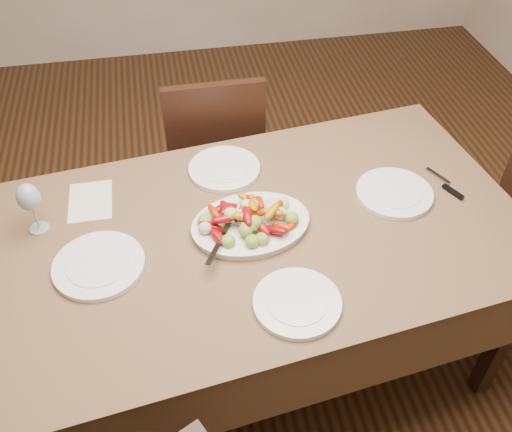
{
  "coord_description": "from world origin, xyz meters",
  "views": [
    {
      "loc": [
        -0.04,
        -1.14,
        2.11
      ],
      "look_at": [
        0.21,
        0.2,
        0.82
      ],
      "focal_mm": 40.0,
      "sensor_mm": 36.0,
      "label": 1
    }
  ],
  "objects_px": {
    "dining_table": "(256,299)",
    "plate_left": "(99,265)",
    "wine_glass": "(32,207)",
    "plate_right": "(394,193)",
    "plate_near": "(297,303)",
    "chair_far": "(213,152)",
    "plate_far": "(224,169)",
    "serving_platter": "(251,226)"
  },
  "relations": [
    {
      "from": "dining_table",
      "to": "plate_right",
      "type": "relative_size",
      "value": 6.7
    },
    {
      "from": "wine_glass",
      "to": "serving_platter",
      "type": "bearing_deg",
      "value": -10.55
    },
    {
      "from": "dining_table",
      "to": "plate_near",
      "type": "relative_size",
      "value": 6.97
    },
    {
      "from": "plate_right",
      "to": "wine_glass",
      "type": "xyz_separation_m",
      "value": [
        -1.24,
        0.06,
        0.09
      ]
    },
    {
      "from": "plate_left",
      "to": "plate_right",
      "type": "height_order",
      "value": "same"
    },
    {
      "from": "plate_left",
      "to": "plate_right",
      "type": "relative_size",
      "value": 1.05
    },
    {
      "from": "dining_table",
      "to": "serving_platter",
      "type": "distance_m",
      "value": 0.39
    },
    {
      "from": "plate_left",
      "to": "plate_far",
      "type": "xyz_separation_m",
      "value": [
        0.46,
        0.4,
        0.0
      ]
    },
    {
      "from": "plate_left",
      "to": "plate_near",
      "type": "bearing_deg",
      "value": -24.36
    },
    {
      "from": "serving_platter",
      "to": "plate_near",
      "type": "height_order",
      "value": "serving_platter"
    },
    {
      "from": "dining_table",
      "to": "chair_far",
      "type": "distance_m",
      "value": 0.83
    },
    {
      "from": "plate_far",
      "to": "plate_near",
      "type": "height_order",
      "value": "same"
    },
    {
      "from": "plate_left",
      "to": "plate_near",
      "type": "xyz_separation_m",
      "value": [
        0.58,
        -0.26,
        0.0
      ]
    },
    {
      "from": "dining_table",
      "to": "serving_platter",
      "type": "bearing_deg",
      "value": 152.48
    },
    {
      "from": "serving_platter",
      "to": "plate_left",
      "type": "xyz_separation_m",
      "value": [
        -0.5,
        -0.08,
        -0.0
      ]
    },
    {
      "from": "serving_platter",
      "to": "plate_left",
      "type": "distance_m",
      "value": 0.51
    },
    {
      "from": "plate_left",
      "to": "wine_glass",
      "type": "bearing_deg",
      "value": 132.98
    },
    {
      "from": "dining_table",
      "to": "wine_glass",
      "type": "xyz_separation_m",
      "value": [
        -0.72,
        0.14,
        0.48
      ]
    },
    {
      "from": "serving_platter",
      "to": "plate_left",
      "type": "height_order",
      "value": "serving_platter"
    },
    {
      "from": "serving_platter",
      "to": "plate_right",
      "type": "xyz_separation_m",
      "value": [
        0.54,
        0.07,
        -0.0
      ]
    },
    {
      "from": "chair_far",
      "to": "plate_right",
      "type": "xyz_separation_m",
      "value": [
        0.57,
        -0.75,
        0.29
      ]
    },
    {
      "from": "dining_table",
      "to": "chair_far",
      "type": "bearing_deg",
      "value": 93.47
    },
    {
      "from": "dining_table",
      "to": "plate_far",
      "type": "xyz_separation_m",
      "value": [
        -0.06,
        0.33,
        0.39
      ]
    },
    {
      "from": "plate_far",
      "to": "plate_near",
      "type": "distance_m",
      "value": 0.68
    },
    {
      "from": "chair_far",
      "to": "wine_glass",
      "type": "relative_size",
      "value": 4.64
    },
    {
      "from": "plate_near",
      "to": "dining_table",
      "type": "bearing_deg",
      "value": 100.08
    },
    {
      "from": "plate_right",
      "to": "plate_far",
      "type": "bearing_deg",
      "value": 156.43
    },
    {
      "from": "plate_right",
      "to": "plate_near",
      "type": "height_order",
      "value": "same"
    },
    {
      "from": "plate_left",
      "to": "wine_glass",
      "type": "height_order",
      "value": "wine_glass"
    },
    {
      "from": "wine_glass",
      "to": "plate_far",
      "type": "bearing_deg",
      "value": 16.18
    },
    {
      "from": "dining_table",
      "to": "plate_left",
      "type": "height_order",
      "value": "plate_left"
    },
    {
      "from": "plate_far",
      "to": "wine_glass",
      "type": "bearing_deg",
      "value": -163.82
    },
    {
      "from": "wine_glass",
      "to": "plate_near",
      "type": "bearing_deg",
      "value": -31.45
    },
    {
      "from": "wine_glass",
      "to": "plate_right",
      "type": "bearing_deg",
      "value": -2.83
    },
    {
      "from": "dining_table",
      "to": "plate_right",
      "type": "bearing_deg",
      "value": 8.52
    },
    {
      "from": "plate_near",
      "to": "wine_glass",
      "type": "xyz_separation_m",
      "value": [
        -0.78,
        0.47,
        0.09
      ]
    },
    {
      "from": "plate_right",
      "to": "plate_near",
      "type": "xyz_separation_m",
      "value": [
        -0.46,
        -0.41,
        0.0
      ]
    },
    {
      "from": "dining_table",
      "to": "plate_left",
      "type": "xyz_separation_m",
      "value": [
        -0.52,
        -0.07,
        0.39
      ]
    },
    {
      "from": "chair_far",
      "to": "serving_platter",
      "type": "xyz_separation_m",
      "value": [
        0.03,
        -0.82,
        0.3
      ]
    },
    {
      "from": "dining_table",
      "to": "wine_glass",
      "type": "distance_m",
      "value": 0.87
    },
    {
      "from": "chair_far",
      "to": "plate_right",
      "type": "distance_m",
      "value": 0.99
    },
    {
      "from": "dining_table",
      "to": "plate_near",
      "type": "distance_m",
      "value": 0.52
    }
  ]
}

